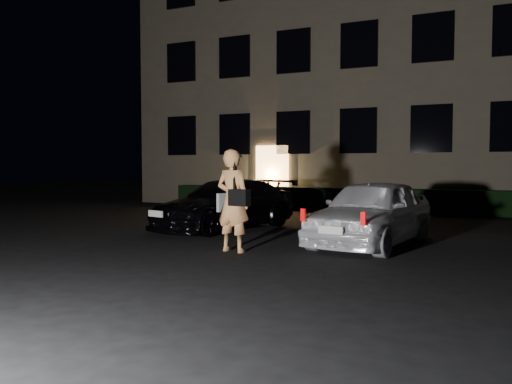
% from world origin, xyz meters
% --- Properties ---
extents(ground, '(80.00, 80.00, 0.00)m').
position_xyz_m(ground, '(0.00, 0.00, 0.00)').
color(ground, black).
rests_on(ground, ground).
extents(building, '(20.00, 8.11, 12.00)m').
position_xyz_m(building, '(-0.00, 14.99, 6.00)').
color(building, brown).
rests_on(building, ground).
extents(hedge, '(15.00, 0.70, 0.85)m').
position_xyz_m(hedge, '(0.00, 10.50, 0.42)').
color(hedge, black).
rests_on(hedge, ground).
extents(sedan, '(3.02, 4.84, 1.31)m').
position_xyz_m(sedan, '(-1.97, 3.89, 0.66)').
color(sedan, black).
rests_on(sedan, ground).
extents(hatch, '(2.33, 4.35, 1.41)m').
position_xyz_m(hatch, '(2.12, 2.71, 0.70)').
color(hatch, white).
rests_on(hatch, ground).
extents(man, '(0.84, 0.59, 2.00)m').
position_xyz_m(man, '(-0.18, 0.77, 1.00)').
color(man, '#EF9F5B').
rests_on(man, ground).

